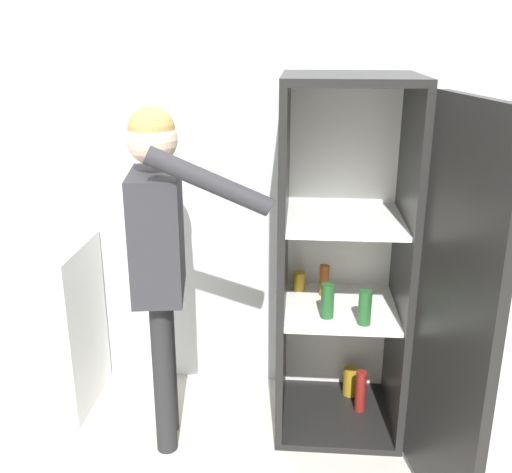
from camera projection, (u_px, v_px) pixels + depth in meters
name	position (u px, v px, depth m)	size (l,w,h in m)	color
wall_back	(268.00, 169.00, 3.20)	(7.00, 0.06, 2.55)	silver
refrigerator	(363.00, 271.00, 2.86)	(0.80, 1.23, 1.79)	black
person	(159.00, 238.00, 2.71)	(0.68, 0.52, 1.67)	#262628
counter	(19.00, 325.00, 3.25)	(0.79, 0.55, 0.92)	white
bowl	(36.00, 239.00, 3.11)	(0.21, 0.21, 0.06)	white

